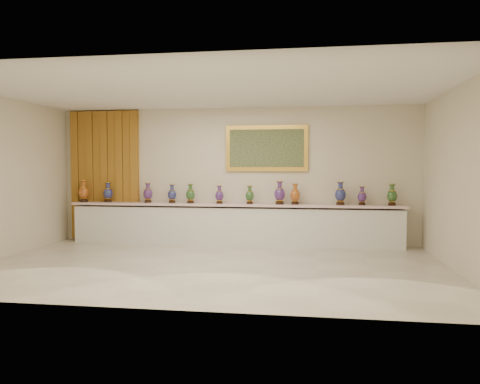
% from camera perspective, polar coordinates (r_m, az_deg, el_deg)
% --- Properties ---
extents(ground, '(8.00, 8.00, 0.00)m').
position_cam_1_polar(ground, '(8.11, -3.48, -8.99)').
color(ground, beige).
rests_on(ground, ground).
extents(room, '(8.00, 8.00, 8.00)m').
position_cam_1_polar(room, '(10.99, -13.29, 2.46)').
color(room, beige).
rests_on(room, ground).
extents(counter, '(7.28, 0.48, 0.90)m').
position_cam_1_polar(counter, '(10.24, -0.82, -4.00)').
color(counter, white).
rests_on(counter, ground).
extents(vase_0, '(0.25, 0.25, 0.50)m').
position_cam_1_polar(vase_0, '(11.23, -18.51, -0.02)').
color(vase_0, black).
rests_on(vase_0, counter).
extents(vase_1, '(0.21, 0.21, 0.45)m').
position_cam_1_polar(vase_1, '(11.04, -15.79, -0.14)').
color(vase_1, black).
rests_on(vase_1, counter).
extents(vase_2, '(0.24, 0.24, 0.44)m').
position_cam_1_polar(vase_2, '(10.68, -11.16, -0.20)').
color(vase_2, black).
rests_on(vase_2, counter).
extents(vase_3, '(0.19, 0.19, 0.41)m').
position_cam_1_polar(vase_3, '(10.50, -8.28, -0.30)').
color(vase_3, black).
rests_on(vase_3, counter).
extents(vase_4, '(0.25, 0.25, 0.43)m').
position_cam_1_polar(vase_4, '(10.36, -6.06, -0.30)').
color(vase_4, black).
rests_on(vase_4, counter).
extents(vase_5, '(0.23, 0.23, 0.40)m').
position_cam_1_polar(vase_5, '(10.18, -2.53, -0.42)').
color(vase_5, black).
rests_on(vase_5, counter).
extents(vase_6, '(0.19, 0.19, 0.40)m').
position_cam_1_polar(vase_6, '(10.09, 1.19, -0.45)').
color(vase_6, black).
rests_on(vase_6, counter).
extents(vase_7, '(0.30, 0.30, 0.50)m').
position_cam_1_polar(vase_7, '(10.02, 4.85, -0.23)').
color(vase_7, black).
rests_on(vase_7, counter).
extents(vase_8, '(0.26, 0.26, 0.44)m').
position_cam_1_polar(vase_8, '(10.03, 6.73, -0.37)').
color(vase_8, black).
rests_on(vase_8, counter).
extents(vase_9, '(0.26, 0.26, 0.49)m').
position_cam_1_polar(vase_9, '(10.03, 12.14, -0.30)').
color(vase_9, black).
rests_on(vase_9, counter).
extents(vase_10, '(0.20, 0.20, 0.40)m').
position_cam_1_polar(vase_10, '(10.12, 14.66, -0.54)').
color(vase_10, black).
rests_on(vase_10, counter).
extents(vase_11, '(0.28, 0.28, 0.45)m').
position_cam_1_polar(vase_11, '(10.17, 18.05, -0.43)').
color(vase_11, black).
rests_on(vase_11, counter).
extents(label_card, '(0.10, 0.06, 0.00)m').
position_cam_1_polar(label_card, '(10.45, -9.75, -1.34)').
color(label_card, white).
rests_on(label_card, counter).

